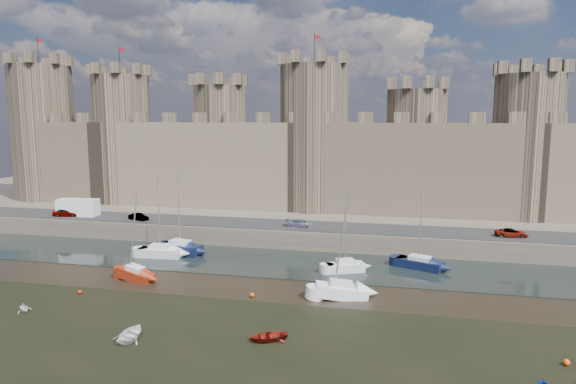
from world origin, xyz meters
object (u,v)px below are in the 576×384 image
Objects in this scene: car_2 at (300,223)px; sailboat_5 at (341,290)px; sailboat_0 at (160,251)px; sailboat_1 at (180,248)px; car_3 at (511,233)px; van at (78,208)px; car_1 at (139,217)px; sailboat_3 at (420,263)px; sailboat_2 at (345,266)px; car_0 at (67,212)px; sailboat_4 at (135,274)px.

sailboat_5 is (8.00, -19.42, -2.29)m from car_2.
sailboat_0 is at bearing 143.86° from sailboat_5.
car_3 is at bearing 22.94° from sailboat_1.
van is at bearing 140.62° from sailboat_5.
car_2 is at bearing 27.51° from sailboat_0.
car_1 is 50.65m from car_3.
sailboat_3 is (39.40, -7.15, -2.30)m from car_1.
sailboat_2 is at bearing -140.84° from car_2.
car_0 is 0.39× the size of sailboat_4.
sailboat_4 is (-41.13, -18.89, -2.31)m from car_3.
car_0 is 35.73m from car_2.
sailboat_2 is (21.38, -3.01, -0.11)m from sailboat_1.
car_1 is at bearing -10.93° from van.
car_0 is 1.21× the size of car_1.
car_1 is 0.32× the size of sailboat_4.
sailboat_0 is at bearing -34.17° from van.
van is at bearing 140.69° from sailboat_2.
car_2 is 0.42× the size of sailboat_2.
car_1 is at bearing 137.61° from sailboat_2.
car_3 is 27.26m from sailboat_5.
sailboat_5 is at bearing 134.56° from car_3.
car_3 is at bearing 58.10° from sailboat_3.
car_2 is at bearing 41.63° from sailboat_1.
car_0 is 0.65× the size of van.
sailboat_4 reaches higher than sailboat_2.
sailboat_0 is at bearing -153.34° from sailboat_3.
sailboat_1 reaches higher than car_3.
car_2 is 0.36× the size of sailboat_5.
sailboat_0 is 25.64m from sailboat_5.
sailboat_2 is (23.22, -1.15, -0.03)m from sailboat_0.
car_1 is at bearing 126.25° from sailboat_0.
sailboat_3 is at bearing -111.33° from car_2.
car_1 is at bearing 132.77° from sailboat_4.
car_2 is 0.34× the size of sailboat_1.
car_1 is 0.83× the size of car_3.
car_3 is 0.39× the size of sailboat_0.
sailboat_5 is (22.22, -0.61, 0.04)m from sailboat_4.
car_3 is 41.73m from sailboat_1.
sailboat_4 is (-29.89, -10.97, -0.00)m from sailboat_3.
van is 27.96m from sailboat_4.
sailboat_3 reaches higher than car_1.
sailboat_4 is (-0.26, -10.79, -0.14)m from sailboat_1.
van is 0.53× the size of sailboat_1.
sailboat_4 reaches higher than van.
van is 0.59× the size of sailboat_0.
sailboat_1 is at bearing 138.28° from sailboat_5.
sailboat_5 is (43.73, -18.98, -2.39)m from car_0.
sailboat_5 reaches higher than car_3.
car_0 is at bearing 154.56° from sailboat_4.
car_1 is 0.30× the size of sailboat_5.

